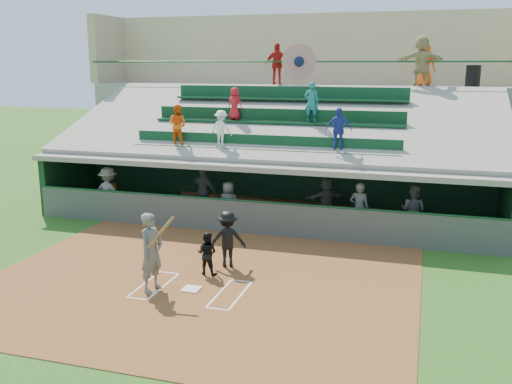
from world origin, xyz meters
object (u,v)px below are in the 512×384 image
(water_cooler, at_px, (111,189))
(catcher, at_px, (207,253))
(batter_at_plate, at_px, (152,252))
(trash_bin, at_px, (473,76))
(home_plate, at_px, (191,289))
(white_table, at_px, (111,203))

(water_cooler, bearing_deg, catcher, -40.90)
(water_cooler, bearing_deg, batter_at_plate, -52.49)
(water_cooler, xyz_separation_m, trash_bin, (12.92, 6.32, 4.15))
(home_plate, bearing_deg, water_cooler, 133.49)
(white_table, height_order, water_cooler, water_cooler)
(water_cooler, relative_size, trash_bin, 0.45)
(white_table, bearing_deg, home_plate, -47.02)
(catcher, relative_size, white_table, 1.57)
(catcher, xyz_separation_m, water_cooler, (-5.90, 5.11, 0.28))
(white_table, bearing_deg, batter_at_plate, -52.98)
(catcher, height_order, water_cooler, catcher)
(home_plate, xyz_separation_m, batter_at_plate, (-0.89, -0.31, 0.98))
(trash_bin, bearing_deg, white_table, -153.95)
(home_plate, distance_m, white_table, 8.60)
(home_plate, height_order, catcher, catcher)
(white_table, xyz_separation_m, trash_bin, (12.96, 6.33, 4.67))
(catcher, distance_m, trash_bin, 14.13)
(batter_at_plate, height_order, water_cooler, batter_at_plate)
(trash_bin, bearing_deg, batter_at_plate, -121.58)
(batter_at_plate, xyz_separation_m, catcher, (0.88, 1.43, -0.42))
(home_plate, relative_size, water_cooler, 1.10)
(batter_at_plate, bearing_deg, catcher, 58.46)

